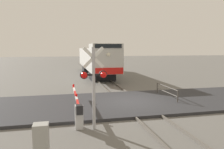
{
  "coord_description": "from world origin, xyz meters",
  "views": [
    {
      "loc": [
        -4.25,
        -13.25,
        3.65
      ],
      "look_at": [
        -0.9,
        1.64,
        1.76
      ],
      "focal_mm": 34.6,
      "sensor_mm": 36.0,
      "label": 1
    }
  ],
  "objects_px": {
    "locomotive": "(96,59)",
    "crossing_signal": "(94,80)",
    "crossing_gate": "(78,107)",
    "utility_cabinet": "(41,145)",
    "guard_railing": "(166,91)"
  },
  "relations": [
    {
      "from": "crossing_signal",
      "to": "crossing_gate",
      "type": "height_order",
      "value": "crossing_signal"
    },
    {
      "from": "locomotive",
      "to": "guard_railing",
      "type": "distance_m",
      "value": 15.04
    },
    {
      "from": "crossing_gate",
      "to": "utility_cabinet",
      "type": "xyz_separation_m",
      "value": [
        -1.36,
        -3.77,
        -0.08
      ]
    },
    {
      "from": "locomotive",
      "to": "crossing_gate",
      "type": "relative_size",
      "value": 2.67
    },
    {
      "from": "locomotive",
      "to": "guard_railing",
      "type": "bearing_deg",
      "value": -79.03
    },
    {
      "from": "locomotive",
      "to": "crossing_signal",
      "type": "distance_m",
      "value": 19.51
    },
    {
      "from": "crossing_gate",
      "to": "guard_railing",
      "type": "bearing_deg",
      "value": 27.69
    },
    {
      "from": "crossing_signal",
      "to": "guard_railing",
      "type": "distance_m",
      "value": 7.6
    },
    {
      "from": "crossing_signal",
      "to": "guard_railing",
      "type": "relative_size",
      "value": 1.16
    },
    {
      "from": "locomotive",
      "to": "guard_railing",
      "type": "relative_size",
      "value": 5.31
    },
    {
      "from": "crossing_gate",
      "to": "utility_cabinet",
      "type": "relative_size",
      "value": 4.74
    },
    {
      "from": "crossing_gate",
      "to": "guard_railing",
      "type": "distance_m",
      "value": 7.31
    },
    {
      "from": "crossing_signal",
      "to": "utility_cabinet",
      "type": "relative_size",
      "value": 2.77
    },
    {
      "from": "locomotive",
      "to": "crossing_signal",
      "type": "relative_size",
      "value": 4.56
    },
    {
      "from": "locomotive",
      "to": "guard_railing",
      "type": "xyz_separation_m",
      "value": [
        2.85,
        -14.69,
        -1.52
      ]
    }
  ]
}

